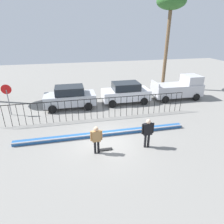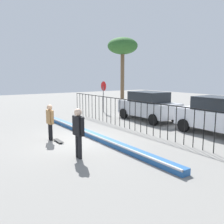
{
  "view_description": "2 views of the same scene",
  "coord_description": "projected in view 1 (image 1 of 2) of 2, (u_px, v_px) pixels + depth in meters",
  "views": [
    {
      "loc": [
        -1.83,
        -10.11,
        6.46
      ],
      "look_at": [
        0.83,
        1.92,
        1.1
      ],
      "focal_mm": 31.28,
      "sensor_mm": 36.0,
      "label": 1
    },
    {
      "loc": [
        9.76,
        -4.74,
        2.92
      ],
      "look_at": [
        0.45,
        1.6,
        1.23
      ],
      "focal_mm": 38.42,
      "sensor_mm": 36.0,
      "label": 2
    }
  ],
  "objects": [
    {
      "name": "pickup_truck",
      "position": [
        179.0,
        88.0,
        18.93
      ],
      "size": [
        4.7,
        2.12,
        2.24
      ],
      "rotation": [
        0.0,
        0.0,
        -0.08
      ],
      "color": "#B7B7BC",
      "rests_on": "ground"
    },
    {
      "name": "bowl_coping_ledge",
      "position": [
        103.0,
        134.0,
        12.64
      ],
      "size": [
        11.0,
        0.4,
        0.27
      ],
      "color": "#235699",
      "rests_on": "ground"
    },
    {
      "name": "parked_car_white",
      "position": [
        126.0,
        92.0,
        17.88
      ],
      "size": [
        4.3,
        2.12,
        1.9
      ],
      "rotation": [
        0.0,
        0.0,
        -0.03
      ],
      "color": "silver",
      "rests_on": "ground"
    },
    {
      "name": "parked_car_silver",
      "position": [
        70.0,
        97.0,
        16.74
      ],
      "size": [
        4.3,
        2.12,
        1.9
      ],
      "rotation": [
        0.0,
        0.0,
        -0.01
      ],
      "color": "#B7BABF",
      "rests_on": "ground"
    },
    {
      "name": "ground_plane",
      "position": [
        106.0,
        142.0,
        11.99
      ],
      "size": [
        60.0,
        60.0,
        0.0
      ],
      "primitive_type": "plane",
      "color": "gray"
    },
    {
      "name": "skateboarder",
      "position": [
        96.0,
        138.0,
        10.53
      ],
      "size": [
        0.66,
        0.25,
        1.65
      ],
      "rotation": [
        0.0,
        0.0,
        -0.33
      ],
      "color": "black",
      "rests_on": "ground"
    },
    {
      "name": "skateboard",
      "position": [
        105.0,
        149.0,
        11.14
      ],
      "size": [
        0.8,
        0.2,
        0.07
      ],
      "rotation": [
        0.0,
        0.0,
        0.29
      ],
      "color": "black",
      "rests_on": "ground"
    },
    {
      "name": "perimeter_fence",
      "position": [
        97.0,
        106.0,
        14.64
      ],
      "size": [
        14.04,
        0.04,
        1.64
      ],
      "color": "black",
      "rests_on": "ground"
    },
    {
      "name": "stop_sign",
      "position": [
        7.0,
        96.0,
        15.04
      ],
      "size": [
        0.76,
        0.07,
        2.5
      ],
      "color": "slate",
      "rests_on": "ground"
    },
    {
      "name": "camera_operator",
      "position": [
        148.0,
        131.0,
        11.05
      ],
      "size": [
        0.73,
        0.27,
        1.8
      ],
      "rotation": [
        0.0,
        0.0,
        3.1
      ],
      "color": "black",
      "rests_on": "ground"
    },
    {
      "name": "palm_tree_tall",
      "position": [
        171.0,
        5.0,
        19.22
      ],
      "size": [
        2.91,
        2.91,
        9.63
      ],
      "color": "brown",
      "rests_on": "ground"
    }
  ]
}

